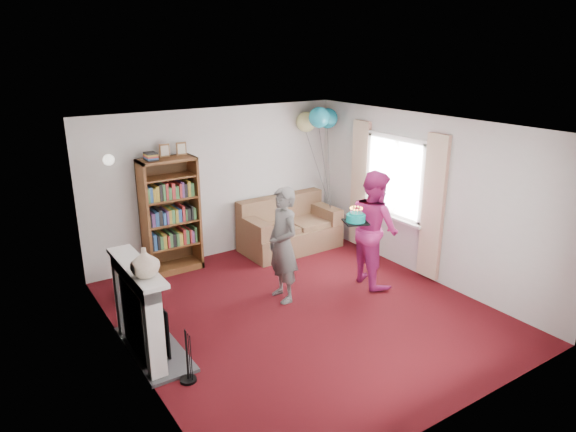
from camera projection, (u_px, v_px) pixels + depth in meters
ground at (302, 311)px, 6.96m from camera, size 5.00×5.00×0.00m
wall_back at (217, 183)px, 8.56m from camera, size 4.50×0.02×2.50m
wall_left at (127, 263)px, 5.39m from camera, size 0.02×5.00×2.50m
wall_right at (425, 197)px, 7.76m from camera, size 0.02×5.00×2.50m
ceiling at (304, 126)px, 6.18m from camera, size 4.50×5.00×0.01m
fireplace at (144, 314)px, 5.86m from camera, size 0.55×1.80×1.12m
window_bay at (394, 192)px, 8.22m from camera, size 0.14×2.02×2.20m
wall_sconce at (108, 160)px, 7.33m from camera, size 0.16×0.23×0.16m
bookcase at (170, 216)px, 8.02m from camera, size 0.86×0.42×2.03m
sofa at (288, 229)px, 9.10m from camera, size 1.70×0.90×0.90m
wicker_basket at (131, 289)px, 7.24m from camera, size 0.40×0.40×0.36m
person_striped at (283, 245)px, 7.07m from camera, size 0.43×0.62×1.64m
person_magenta at (374, 228)px, 7.58m from camera, size 0.79×0.94×1.74m
birthday_cake at (356, 218)px, 7.17m from camera, size 0.32×0.32×0.22m
balloons at (318, 119)px, 8.92m from camera, size 0.69×0.74×1.79m
mantel_vase at (145, 262)px, 5.33m from camera, size 0.39×0.39×0.32m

